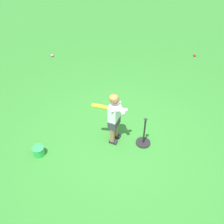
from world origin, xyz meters
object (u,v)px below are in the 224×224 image
Objects in this scene: batting_tee at (143,139)px; toy_bucket at (39,151)px; play_ball_by_bucket at (195,55)px; play_ball_behind_batter at (52,55)px; child_batter at (114,115)px.

toy_bucket is at bearing -179.40° from batting_tee.
toy_bucket reaches higher than play_ball_by_bucket.
toy_bucket is (-0.11, -3.64, 0.06)m from play_ball_behind_batter.
toy_bucket is at bearing -172.31° from child_batter.
batting_tee reaches higher than toy_bucket.
batting_tee is at bearing -62.89° from play_ball_behind_batter.
child_batter is at bearing -69.24° from play_ball_behind_batter.
batting_tee is at bearing 0.60° from toy_bucket.
play_ball_behind_batter is 0.13× the size of batting_tee.
play_ball_behind_batter is 0.37× the size of toy_bucket.
batting_tee is at bearing -125.38° from play_ball_by_bucket.
toy_bucket is (-4.16, -3.12, 0.06)m from play_ball_by_bucket.
play_ball_by_bucket is at bearing -7.28° from play_ball_behind_batter.
child_batter reaches higher than batting_tee.
child_batter is 1.53m from toy_bucket.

